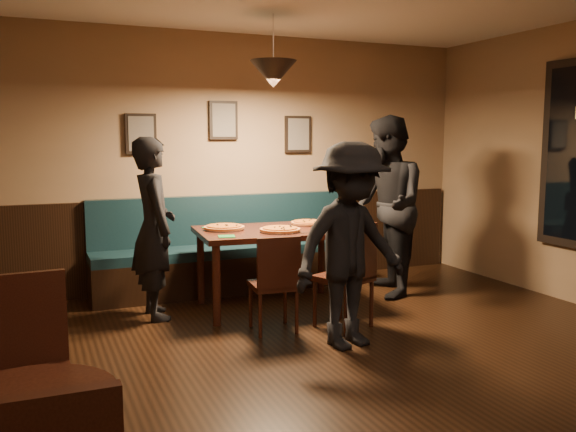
{
  "coord_description": "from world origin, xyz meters",
  "views": [
    {
      "loc": [
        -1.98,
        -2.99,
        1.65
      ],
      "look_at": [
        0.16,
        2.02,
        0.95
      ],
      "focal_mm": 37.61,
      "sensor_mm": 36.0,
      "label": 1
    }
  ],
  "objects_px": {
    "chair_near_left": "(273,283)",
    "cafe_chair_far": "(27,378)",
    "chair_near_right": "(343,275)",
    "dining_table": "(274,269)",
    "diner_right": "(386,206)",
    "soda_glass": "(338,222)",
    "tabasco_bottle": "(327,220)",
    "diner_left": "(154,228)",
    "diner_front": "(351,246)",
    "booth_bench": "(232,245)"
  },
  "relations": [
    {
      "from": "chair_near_left",
      "to": "cafe_chair_far",
      "type": "height_order",
      "value": "cafe_chair_far"
    },
    {
      "from": "chair_near_right",
      "to": "dining_table",
      "type": "bearing_deg",
      "value": 90.32
    },
    {
      "from": "diner_right",
      "to": "soda_glass",
      "type": "xyz_separation_m",
      "value": [
        -0.71,
        -0.27,
        -0.09
      ]
    },
    {
      "from": "chair_near_left",
      "to": "tabasco_bottle",
      "type": "bearing_deg",
      "value": 41.73
    },
    {
      "from": "dining_table",
      "to": "chair_near_left",
      "type": "distance_m",
      "value": 0.71
    },
    {
      "from": "dining_table",
      "to": "chair_near_right",
      "type": "xyz_separation_m",
      "value": [
        0.33,
        -0.81,
        0.07
      ]
    },
    {
      "from": "diner_left",
      "to": "tabasco_bottle",
      "type": "distance_m",
      "value": 1.69
    },
    {
      "from": "chair_near_right",
      "to": "tabasco_bottle",
      "type": "distance_m",
      "value": 0.89
    },
    {
      "from": "diner_left",
      "to": "diner_front",
      "type": "distance_m",
      "value": 1.9
    },
    {
      "from": "diner_left",
      "to": "cafe_chair_far",
      "type": "distance_m",
      "value": 2.66
    },
    {
      "from": "diner_front",
      "to": "tabasco_bottle",
      "type": "xyz_separation_m",
      "value": [
        0.41,
        1.22,
        0.03
      ]
    },
    {
      "from": "chair_near_right",
      "to": "diner_front",
      "type": "xyz_separation_m",
      "value": [
        -0.18,
        -0.45,
        0.35
      ]
    },
    {
      "from": "tabasco_bottle",
      "to": "cafe_chair_far",
      "type": "xyz_separation_m",
      "value": [
        -2.76,
        -2.22,
        -0.35
      ]
    },
    {
      "from": "dining_table",
      "to": "diner_front",
      "type": "relative_size",
      "value": 0.9
    },
    {
      "from": "dining_table",
      "to": "soda_glass",
      "type": "relative_size",
      "value": 10.28
    },
    {
      "from": "chair_near_left",
      "to": "cafe_chair_far",
      "type": "xyz_separation_m",
      "value": [
        -1.94,
        -1.6,
        0.07
      ]
    },
    {
      "from": "diner_right",
      "to": "tabasco_bottle",
      "type": "height_order",
      "value": "diner_right"
    },
    {
      "from": "diner_front",
      "to": "tabasco_bottle",
      "type": "relative_size",
      "value": 13.99
    },
    {
      "from": "chair_near_right",
      "to": "diner_left",
      "type": "bearing_deg",
      "value": 124.67
    },
    {
      "from": "tabasco_bottle",
      "to": "soda_glass",
      "type": "bearing_deg",
      "value": -91.64
    },
    {
      "from": "cafe_chair_far",
      "to": "booth_bench",
      "type": "bearing_deg",
      "value": -126.4
    },
    {
      "from": "diner_left",
      "to": "diner_right",
      "type": "xyz_separation_m",
      "value": [
        2.39,
        -0.16,
        0.11
      ]
    },
    {
      "from": "dining_table",
      "to": "diner_front",
      "type": "distance_m",
      "value": 1.33
    },
    {
      "from": "diner_left",
      "to": "diner_front",
      "type": "height_order",
      "value": "diner_left"
    },
    {
      "from": "booth_bench",
      "to": "tabasco_bottle",
      "type": "distance_m",
      "value": 1.17
    },
    {
      "from": "chair_near_right",
      "to": "soda_glass",
      "type": "xyz_separation_m",
      "value": [
        0.22,
        0.53,
        0.39
      ]
    },
    {
      "from": "chair_near_right",
      "to": "diner_left",
      "type": "xyz_separation_m",
      "value": [
        -1.46,
        0.96,
        0.37
      ]
    },
    {
      "from": "dining_table",
      "to": "diner_right",
      "type": "height_order",
      "value": "diner_right"
    },
    {
      "from": "dining_table",
      "to": "chair_near_right",
      "type": "height_order",
      "value": "chair_near_right"
    },
    {
      "from": "soda_glass",
      "to": "chair_near_left",
      "type": "bearing_deg",
      "value": -155.48
    },
    {
      "from": "diner_right",
      "to": "diner_front",
      "type": "relative_size",
      "value": 1.16
    },
    {
      "from": "chair_near_left",
      "to": "soda_glass",
      "type": "distance_m",
      "value": 1.0
    },
    {
      "from": "chair_near_left",
      "to": "chair_near_right",
      "type": "xyz_separation_m",
      "value": [
        0.6,
        -0.15,
        0.04
      ]
    },
    {
      "from": "chair_near_right",
      "to": "diner_front",
      "type": "height_order",
      "value": "diner_front"
    },
    {
      "from": "booth_bench",
      "to": "diner_left",
      "type": "xyz_separation_m",
      "value": [
        -0.97,
        -0.68,
        0.33
      ]
    },
    {
      "from": "chair_near_left",
      "to": "tabasco_bottle",
      "type": "relative_size",
      "value": 7.25
    },
    {
      "from": "booth_bench",
      "to": "cafe_chair_far",
      "type": "xyz_separation_m",
      "value": [
        -2.05,
        -3.09,
        -0.01
      ]
    },
    {
      "from": "chair_near_right",
      "to": "diner_right",
      "type": "distance_m",
      "value": 1.32
    },
    {
      "from": "cafe_chair_far",
      "to": "diner_front",
      "type": "bearing_deg",
      "value": -159.76
    },
    {
      "from": "soda_glass",
      "to": "tabasco_bottle",
      "type": "height_order",
      "value": "soda_glass"
    },
    {
      "from": "diner_left",
      "to": "tabasco_bottle",
      "type": "xyz_separation_m",
      "value": [
        1.68,
        -0.19,
        0.01
      ]
    },
    {
      "from": "diner_front",
      "to": "cafe_chair_far",
      "type": "xyz_separation_m",
      "value": [
        -2.35,
        -1.0,
        -0.33
      ]
    },
    {
      "from": "diner_left",
      "to": "diner_front",
      "type": "bearing_deg",
      "value": -140.22
    },
    {
      "from": "dining_table",
      "to": "chair_near_right",
      "type": "relative_size",
      "value": 1.57
    },
    {
      "from": "dining_table",
      "to": "soda_glass",
      "type": "height_order",
      "value": "soda_glass"
    },
    {
      "from": "booth_bench",
      "to": "soda_glass",
      "type": "distance_m",
      "value": 1.36
    },
    {
      "from": "soda_glass",
      "to": "cafe_chair_far",
      "type": "height_order",
      "value": "cafe_chair_far"
    },
    {
      "from": "booth_bench",
      "to": "soda_glass",
      "type": "relative_size",
      "value": 21.13
    },
    {
      "from": "booth_bench",
      "to": "dining_table",
      "type": "xyz_separation_m",
      "value": [
        0.16,
        -0.83,
        -0.11
      ]
    },
    {
      "from": "diner_front",
      "to": "booth_bench",
      "type": "bearing_deg",
      "value": 87.17
    }
  ]
}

